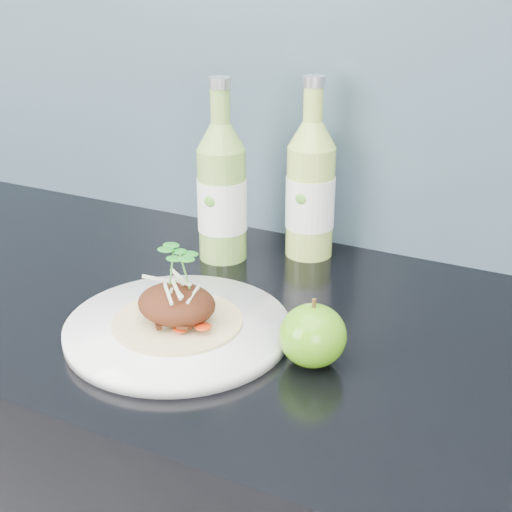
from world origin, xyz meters
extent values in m
cube|color=#6A8FA6|center=(0.00, 1.99, 1.25)|extent=(4.00, 0.02, 0.70)
cylinder|color=white|center=(-0.06, 1.61, 0.91)|extent=(0.32, 0.32, 0.02)
cylinder|color=tan|center=(-0.06, 1.61, 0.92)|extent=(0.16, 0.16, 0.00)
ellipsoid|color=#4F210E|center=(-0.06, 1.61, 0.94)|extent=(0.10, 0.09, 0.05)
ellipsoid|color=#39900F|center=(0.11, 1.62, 0.94)|extent=(0.10, 0.10, 0.07)
cylinder|color=#472D14|center=(0.11, 1.62, 0.98)|extent=(0.01, 0.00, 0.01)
cylinder|color=#7CAC47|center=(-0.13, 1.84, 0.99)|extent=(0.10, 0.10, 0.17)
cone|color=#7CAC47|center=(-0.13, 1.84, 1.09)|extent=(0.07, 0.07, 0.04)
cylinder|color=#7CAC47|center=(-0.13, 1.84, 1.14)|extent=(0.03, 0.03, 0.05)
cylinder|color=silver|center=(-0.13, 1.84, 1.17)|extent=(0.03, 0.03, 0.02)
cylinder|color=white|center=(-0.13, 1.84, 0.99)|extent=(0.10, 0.10, 0.08)
ellipsoid|color=#59A533|center=(-0.13, 1.81, 1.00)|extent=(0.02, 0.00, 0.02)
cylinder|color=#ABC953|center=(-0.02, 1.92, 0.99)|extent=(0.08, 0.08, 0.17)
cone|color=#ABC953|center=(-0.02, 1.92, 1.09)|extent=(0.07, 0.07, 0.04)
cylinder|color=#ABC953|center=(-0.02, 1.92, 1.14)|extent=(0.03, 0.03, 0.05)
cylinder|color=silver|center=(-0.02, 1.92, 1.17)|extent=(0.03, 0.03, 0.02)
cylinder|color=white|center=(-0.02, 1.92, 0.99)|extent=(0.08, 0.08, 0.08)
ellipsoid|color=#59A533|center=(-0.02, 1.88, 1.00)|extent=(0.02, 0.00, 0.02)
camera|label=1|loc=(0.38, 0.95, 1.35)|focal=50.00mm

